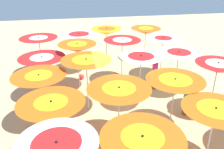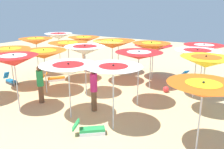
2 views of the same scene
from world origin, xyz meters
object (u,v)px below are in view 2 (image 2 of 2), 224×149
(beach_umbrella_5, at_px, (197,54))
(beach_umbrella_11, at_px, (139,56))
(lounger_0, at_px, (11,80))
(beach_umbrella_6, at_px, (151,47))
(beach_ball, at_px, (166,89))
(lounger_3, at_px, (191,78))
(beachgoer_2, at_px, (94,88))
(beach_umbrella_7, at_px, (112,44))
(beach_umbrella_3, at_px, (84,40))
(beach_umbrella_4, at_px, (59,36))
(beach_umbrella_13, at_px, (44,54))
(beach_umbrella_2, at_px, (118,43))
(beachgoer_0, at_px, (40,84))
(beach_umbrella_14, at_px, (10,51))
(beach_umbrella_9, at_px, (36,41))
(beach_umbrella_1, at_px, (153,48))
(beach_umbrella_0, at_px, (204,48))
(lounger_2, at_px, (54,78))
(beach_umbrella_18, at_px, (14,61))
(beach_umbrella_10, at_px, (206,62))
(beach_umbrella_16, at_px, (113,71))
(beach_umbrella_15, at_px, (203,90))
(beach_umbrella_17, at_px, (69,70))
(beach_umbrella_8, at_px, (68,45))
(lounger_4, at_px, (90,129))
(beachgoer_1, at_px, (83,52))

(beach_umbrella_5, height_order, beach_umbrella_11, beach_umbrella_11)
(beach_umbrella_11, xyz_separation_m, lounger_0, (1.11, -7.60, -2.09))
(beach_umbrella_5, bearing_deg, lounger_0, -70.50)
(beach_umbrella_6, relative_size, beach_ball, 8.03)
(lounger_3, distance_m, beachgoer_2, 7.00)
(beach_umbrella_7, relative_size, beach_ball, 7.98)
(beach_umbrella_3, height_order, beach_umbrella_4, beach_umbrella_4)
(beach_umbrella_7, distance_m, beach_umbrella_13, 3.81)
(beach_umbrella_2, xyz_separation_m, beachgoer_0, (6.20, -0.48, -1.11))
(beach_umbrella_2, xyz_separation_m, beach_umbrella_14, (5.58, -3.35, 0.01))
(beach_umbrella_9, distance_m, lounger_3, 9.96)
(beach_umbrella_1, height_order, beach_umbrella_5, beach_umbrella_5)
(beach_umbrella_3, distance_m, beach_umbrella_9, 3.10)
(beach_umbrella_0, bearing_deg, beach_umbrella_6, -45.83)
(beach_umbrella_1, bearing_deg, beach_umbrella_13, -34.76)
(lounger_2, xyz_separation_m, beachgoer_2, (2.11, 4.49, 0.80))
(beach_umbrella_11, xyz_separation_m, beach_umbrella_18, (3.28, -3.96, -0.07))
(lounger_3, bearing_deg, beach_umbrella_4, -126.15)
(lounger_0, height_order, beachgoer_2, beachgoer_2)
(beach_umbrella_10, distance_m, beach_umbrella_16, 3.78)
(lounger_2, distance_m, beach_ball, 6.57)
(beach_umbrella_11, xyz_separation_m, beach_umbrella_15, (2.32, 3.11, -0.27))
(beach_umbrella_2, relative_size, lounger_2, 1.84)
(beach_umbrella_10, relative_size, beach_umbrella_17, 1.11)
(beach_umbrella_10, distance_m, beach_umbrella_18, 7.58)
(beach_umbrella_18, height_order, beachgoer_0, beach_umbrella_18)
(beach_umbrella_18, bearing_deg, beach_umbrella_0, 144.10)
(beach_umbrella_8, distance_m, lounger_0, 3.90)
(beach_umbrella_9, height_order, lounger_3, beach_umbrella_9)
(beach_umbrella_6, bearing_deg, beach_umbrella_4, -96.06)
(beach_umbrella_1, height_order, beachgoer_0, beach_umbrella_1)
(lounger_2, relative_size, beachgoer_0, 0.71)
(beach_umbrella_2, distance_m, beach_umbrella_4, 4.53)
(beach_umbrella_11, relative_size, beach_umbrella_17, 1.11)
(beach_umbrella_10, relative_size, beach_umbrella_18, 1.00)
(beach_umbrella_8, bearing_deg, lounger_4, 47.82)
(beachgoer_0, bearing_deg, beach_umbrella_10, -33.72)
(beach_umbrella_6, height_order, beachgoer_1, beach_umbrella_6)
(beach_umbrella_7, xyz_separation_m, lounger_3, (-2.83, 3.81, -2.08))
(beach_umbrella_11, distance_m, beach_umbrella_16, 2.45)
(beach_umbrella_7, distance_m, beach_umbrella_18, 5.59)
(beach_umbrella_2, height_order, beach_umbrella_13, beach_umbrella_2)
(beach_umbrella_4, bearing_deg, beach_umbrella_14, 13.00)
(beach_umbrella_9, height_order, beach_umbrella_13, beach_umbrella_9)
(lounger_2, bearing_deg, beach_umbrella_8, -7.14)
(beach_umbrella_3, bearing_deg, beach_umbrella_13, 13.44)
(beach_umbrella_14, bearing_deg, lounger_4, 75.18)
(beach_ball, bearing_deg, beach_umbrella_4, -96.37)
(beach_umbrella_9, relative_size, beach_umbrella_15, 1.07)
(beach_umbrella_16, height_order, beach_umbrella_17, beach_umbrella_16)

